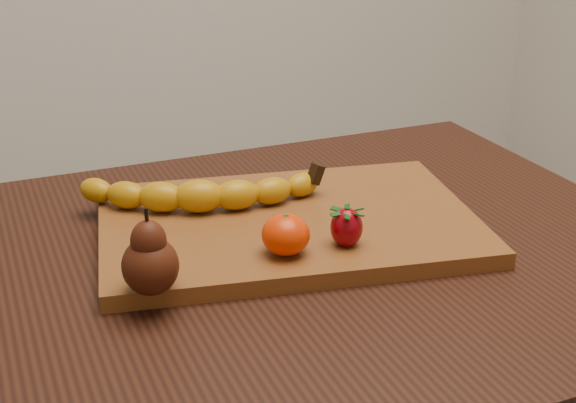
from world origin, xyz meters
name	(u,v)px	position (x,y,z in m)	size (l,w,h in m)	color
table	(252,330)	(0.00, 0.00, 0.66)	(1.00, 0.70, 0.76)	black
cutting_board	(288,224)	(0.07, 0.05, 0.77)	(0.45, 0.30, 0.02)	brown
banana	(199,196)	(-0.03, 0.10, 0.80)	(0.26, 0.07, 0.04)	#C98D09
pear	(149,251)	(-0.13, -0.07, 0.82)	(0.06, 0.06, 0.09)	#481B0B
mandarin	(286,235)	(0.03, -0.04, 0.80)	(0.05, 0.05, 0.05)	#F03302
strawberry	(347,226)	(0.10, -0.05, 0.80)	(0.04, 0.04, 0.05)	maroon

